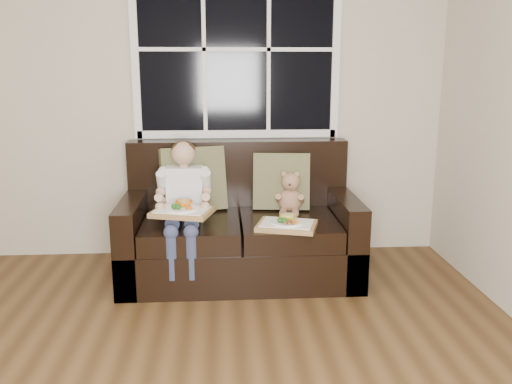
{
  "coord_description": "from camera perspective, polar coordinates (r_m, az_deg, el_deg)",
  "views": [
    {
      "loc": [
        0.46,
        -1.86,
        1.54
      ],
      "look_at": [
        0.7,
        1.85,
        0.66
      ],
      "focal_mm": 38.0,
      "sensor_mm": 36.0,
      "label": 1
    }
  ],
  "objects": [
    {
      "name": "room_walls",
      "position": [
        1.91,
        -18.21,
        14.38
      ],
      "size": [
        4.52,
        5.02,
        2.71
      ],
      "color": "beige",
      "rests_on": "ground"
    },
    {
      "name": "loveseat",
      "position": [
        4.06,
        -1.72,
        -4.3
      ],
      "size": [
        1.7,
        0.92,
        0.96
      ],
      "color": "black",
      "rests_on": "ground"
    },
    {
      "name": "teddy_bear",
      "position": [
        4.07,
        3.65,
        -0.34
      ],
      "size": [
        0.21,
        0.26,
        0.33
      ],
      "rotation": [
        0.0,
        0.0,
        -0.18
      ],
      "color": "#A47857",
      "rests_on": "loveseat"
    },
    {
      "name": "child",
      "position": [
        3.87,
        -7.61,
        -0.21
      ],
      "size": [
        0.38,
        0.59,
        0.85
      ],
      "color": "silver",
      "rests_on": "loveseat"
    },
    {
      "name": "window_back",
      "position": [
        4.34,
        -2.07,
        14.77
      ],
      "size": [
        1.62,
        0.04,
        1.37
      ],
      "color": "black",
      "rests_on": "room_walls"
    },
    {
      "name": "tray_right",
      "position": [
        3.69,
        3.27,
        -3.4
      ],
      "size": [
        0.46,
        0.4,
        0.09
      ],
      "rotation": [
        0.0,
        0.0,
        -0.29
      ],
      "color": "#AD8A4E",
      "rests_on": "loveseat"
    },
    {
      "name": "tray_left",
      "position": [
        3.7,
        -7.74,
        -1.92
      ],
      "size": [
        0.45,
        0.39,
        0.09
      ],
      "rotation": [
        0.0,
        0.0,
        -0.29
      ],
      "color": "#AD8A4E",
      "rests_on": "child"
    },
    {
      "name": "pillow_right",
      "position": [
        4.14,
        2.69,
        1.12
      ],
      "size": [
        0.45,
        0.24,
        0.44
      ],
      "rotation": [
        -0.21,
        0.0,
        -0.11
      ],
      "color": "brown",
      "rests_on": "loveseat"
    },
    {
      "name": "pillow_left",
      "position": [
        4.12,
        -6.62,
        1.34
      ],
      "size": [
        0.52,
        0.33,
        0.49
      ],
      "rotation": [
        -0.21,
        0.0,
        0.26
      ],
      "color": "brown",
      "rests_on": "loveseat"
    }
  ]
}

